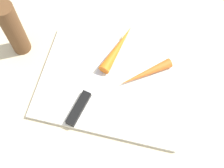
# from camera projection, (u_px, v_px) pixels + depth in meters

# --- Properties ---
(ground_plane) EXTENTS (1.40, 1.40, 0.00)m
(ground_plane) POSITION_uv_depth(u_px,v_px,m) (112.00, 86.00, 0.76)
(ground_plane) COLOR #C6B793
(cutting_board) EXTENTS (0.36, 0.26, 0.01)m
(cutting_board) POSITION_uv_depth(u_px,v_px,m) (112.00, 85.00, 0.75)
(cutting_board) COLOR silver
(cutting_board) RESTS_ON ground_plane
(knife) EXTENTS (0.06, 0.20, 0.01)m
(knife) POSITION_uv_depth(u_px,v_px,m) (81.00, 104.00, 0.72)
(knife) COLOR #B7B7BC
(knife) RESTS_ON cutting_board
(carrot_long) EXTENTS (0.07, 0.15, 0.03)m
(carrot_long) POSITION_uv_depth(u_px,v_px,m) (118.00, 48.00, 0.77)
(carrot_long) COLOR orange
(carrot_long) RESTS_ON cutting_board
(carrot_short) EXTENTS (0.13, 0.11, 0.02)m
(carrot_short) POSITION_uv_depth(u_px,v_px,m) (145.00, 74.00, 0.74)
(carrot_short) COLOR orange
(carrot_short) RESTS_ON cutting_board
(pepper_grinder) EXTENTS (0.05, 0.05, 0.17)m
(pepper_grinder) POSITION_uv_depth(u_px,v_px,m) (13.00, 29.00, 0.73)
(pepper_grinder) COLOR brown
(pepper_grinder) RESTS_ON ground_plane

